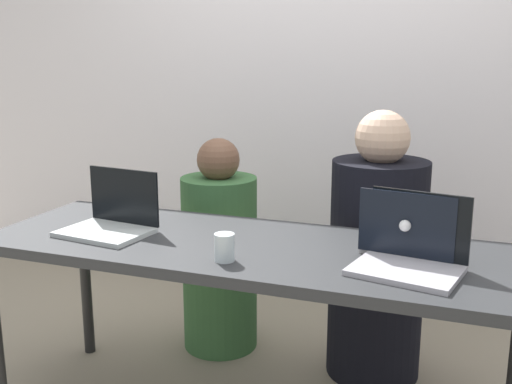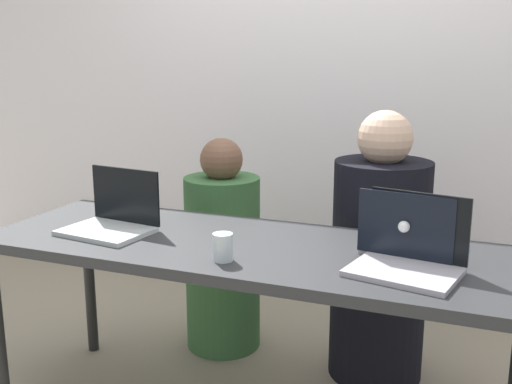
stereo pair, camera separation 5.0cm
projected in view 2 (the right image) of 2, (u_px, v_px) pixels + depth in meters
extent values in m
cube|color=silver|center=(342.00, 96.00, 3.33)|extent=(5.20, 0.10, 2.39)
cube|color=#2C2D2F|center=(249.00, 249.00, 2.19)|extent=(2.00, 0.68, 0.04)
cylinder|color=black|center=(90.00, 282.00, 2.88)|extent=(0.05, 0.05, 0.71)
cylinder|color=#366336|center=(223.00, 263.00, 2.92)|extent=(0.39, 0.39, 0.85)
sphere|color=brown|center=(221.00, 159.00, 2.81)|extent=(0.20, 0.20, 0.20)
cylinder|color=black|center=(379.00, 271.00, 2.64)|extent=(0.49, 0.49, 0.98)
sphere|color=beige|center=(385.00, 138.00, 2.50)|extent=(0.23, 0.23, 0.23)
cube|color=#B6B0B3|center=(413.00, 249.00, 2.09)|extent=(0.35, 0.28, 0.02)
cube|color=black|center=(405.00, 226.00, 1.96)|extent=(0.32, 0.06, 0.22)
sphere|color=white|center=(404.00, 227.00, 1.95)|extent=(0.04, 0.04, 0.04)
cube|color=#B5B2BB|center=(403.00, 272.00, 1.88)|extent=(0.37, 0.30, 0.02)
cube|color=black|center=(419.00, 226.00, 1.95)|extent=(0.32, 0.08, 0.22)
sphere|color=white|center=(420.00, 225.00, 1.96)|extent=(0.04, 0.04, 0.04)
cube|color=silver|center=(106.00, 231.00, 2.31)|extent=(0.36, 0.28, 0.02)
cube|color=black|center=(126.00, 195.00, 2.39)|extent=(0.33, 0.05, 0.22)
sphere|color=white|center=(128.00, 194.00, 2.40)|extent=(0.04, 0.04, 0.04)
cylinder|color=silver|center=(223.00, 247.00, 2.00)|extent=(0.07, 0.07, 0.09)
cylinder|color=silver|center=(223.00, 253.00, 2.00)|extent=(0.06, 0.06, 0.05)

